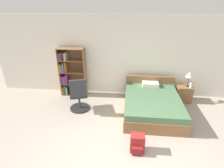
% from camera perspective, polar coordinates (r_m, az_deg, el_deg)
% --- Properties ---
extents(wall_back, '(9.00, 0.06, 2.60)m').
position_cam_1_polar(wall_back, '(5.74, 5.23, 8.74)').
color(wall_back, silver).
rests_on(wall_back, ground_plane).
extents(bookshelf, '(0.85, 0.32, 1.61)m').
position_cam_1_polar(bookshelf, '(5.97, -13.69, 3.75)').
color(bookshelf, brown).
rests_on(bookshelf, ground_plane).
extents(bed, '(1.55, 1.98, 0.75)m').
position_cam_1_polar(bed, '(5.18, 12.84, -6.25)').
color(bed, brown).
rests_on(bed, ground_plane).
extents(office_chair, '(0.60, 0.67, 1.06)m').
position_cam_1_polar(office_chair, '(5.09, -10.80, -3.82)').
color(office_chair, '#232326').
rests_on(office_chair, ground_plane).
extents(nightstand, '(0.46, 0.45, 0.51)m').
position_cam_1_polar(nightstand, '(6.07, 22.33, -2.79)').
color(nightstand, brown).
rests_on(nightstand, ground_plane).
extents(table_lamp, '(0.21, 0.21, 0.47)m').
position_cam_1_polar(table_lamp, '(5.84, 23.93, 2.62)').
color(table_lamp, '#333333').
rests_on(table_lamp, nightstand).
extents(water_bottle, '(0.07, 0.07, 0.20)m').
position_cam_1_polar(water_bottle, '(5.88, 24.40, -0.25)').
color(water_bottle, silver).
rests_on(water_bottle, nightstand).
extents(backpack_red, '(0.30, 0.29, 0.41)m').
position_cam_1_polar(backpack_red, '(3.93, 8.27, -18.70)').
color(backpack_red, maroon).
rests_on(backpack_red, ground_plane).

